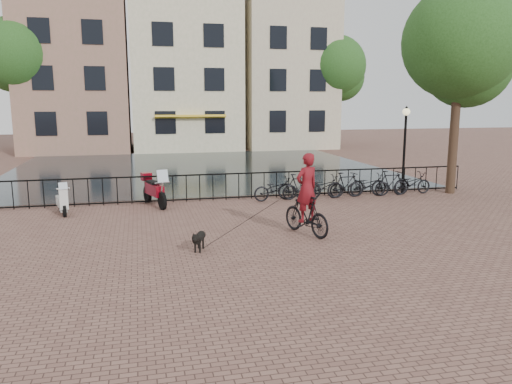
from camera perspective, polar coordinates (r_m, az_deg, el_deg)
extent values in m
plane|color=brown|center=(11.56, 3.45, -8.51)|extent=(100.00, 100.00, 0.00)
plane|color=black|center=(28.19, -6.69, 2.74)|extent=(20.00, 20.00, 0.00)
cube|color=black|center=(18.93, -3.48, 2.08)|extent=(20.00, 0.05, 0.05)
cube|color=black|center=(19.09, -3.44, -0.65)|extent=(20.00, 0.05, 0.05)
cube|color=#86684E|center=(40.75, -19.87, 13.01)|extent=(7.50, 9.00, 12.00)
cube|color=#BFBB90|center=(40.67, -8.27, 12.81)|extent=(8.00, 9.00, 11.00)
cube|color=gold|center=(35.97, -7.48, 8.53)|extent=(5.00, 0.60, 0.15)
cube|color=#BEA98D|center=(42.19, 2.91, 13.84)|extent=(7.00, 9.00, 12.50)
cylinder|color=black|center=(38.28, -25.36, 8.56)|extent=(0.36, 0.36, 6.30)
sphere|color=#204717|center=(38.39, -25.79, 13.93)|extent=(5.04, 5.04, 5.04)
cylinder|color=black|center=(21.67, 21.76, 7.20)|extent=(0.36, 0.36, 5.60)
sphere|color=#204717|center=(21.76, 22.35, 15.63)|extent=(4.48, 4.48, 4.48)
cylinder|color=black|center=(40.43, 8.90, 9.23)|extent=(0.36, 0.36, 5.95)
sphere|color=#204717|center=(40.50, 9.04, 14.04)|extent=(4.76, 4.76, 4.76)
cylinder|color=black|center=(20.94, 16.56, 4.12)|extent=(0.10, 0.10, 3.20)
sphere|color=beige|center=(20.83, 16.81, 8.77)|extent=(0.30, 0.30, 0.30)
imported|color=black|center=(14.13, 5.76, -2.51)|extent=(1.22, 2.05, 1.19)
imported|color=maroon|center=(13.95, 5.83, 1.28)|extent=(0.99, 0.82, 2.33)
imported|color=black|center=(18.83, 2.26, 0.35)|extent=(1.76, 0.72, 0.90)
imported|color=black|center=(19.10, 5.01, 0.61)|extent=(1.71, 0.70, 1.00)
imported|color=black|center=(19.42, 7.67, 0.57)|extent=(1.73, 0.64, 0.90)
imported|color=black|center=(19.77, 10.25, 0.82)|extent=(1.72, 0.71, 1.00)
imported|color=black|center=(20.17, 12.72, 0.78)|extent=(1.76, 0.73, 0.90)
imported|color=black|center=(20.59, 15.11, 1.01)|extent=(1.68, 0.52, 1.00)
imported|color=black|center=(21.07, 17.38, 0.96)|extent=(1.77, 0.77, 0.90)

